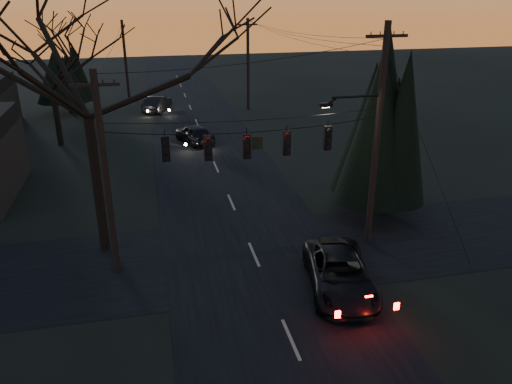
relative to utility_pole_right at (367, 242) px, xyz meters
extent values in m
cube|color=black|center=(-5.50, 10.00, 0.01)|extent=(8.00, 120.00, 0.02)
cube|color=black|center=(-5.50, 0.00, 0.01)|extent=(60.00, 7.00, 0.02)
cylinder|color=black|center=(-5.75, 0.00, 6.10)|extent=(11.50, 0.04, 0.04)
cylinder|color=black|center=(-12.10, 2.05, 3.09)|extent=(0.44, 0.44, 6.18)
cylinder|color=black|center=(2.22, 2.79, 0.80)|extent=(0.36, 0.36, 1.60)
cone|color=black|center=(2.22, 2.79, 4.83)|extent=(4.44, 4.44, 7.27)
cylinder|color=black|center=(-16.33, 19.57, 2.13)|extent=(0.44, 0.44, 4.26)
cylinder|color=black|center=(-16.86, 30.42, 0.80)|extent=(0.36, 0.36, 1.60)
cone|color=black|center=(-16.86, 30.42, 3.43)|extent=(3.82, 3.82, 4.45)
imported|color=black|center=(-2.76, -3.44, 0.73)|extent=(3.28, 5.56, 1.45)
imported|color=black|center=(-6.30, 17.85, 0.72)|extent=(3.07, 4.56, 1.44)
imported|color=black|center=(-8.70, 29.12, 0.73)|extent=(3.09, 4.71, 1.47)
camera|label=1|loc=(-9.67, -19.31, 11.31)|focal=35.00mm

